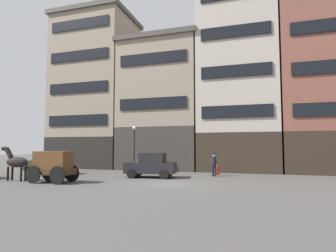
{
  "coord_description": "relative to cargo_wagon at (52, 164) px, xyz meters",
  "views": [
    {
      "loc": [
        5.15,
        -16.62,
        2.28
      ],
      "look_at": [
        -0.72,
        2.31,
        3.75
      ],
      "focal_mm": 29.82,
      "sensor_mm": 36.0,
      "label": 1
    }
  ],
  "objects": [
    {
      "name": "ground_plane",
      "position": [
        7.25,
        1.66,
        -1.15
      ],
      "size": [
        120.0,
        120.0,
        0.0
      ],
      "primitive_type": "plane",
      "color": "#4C4947"
    },
    {
      "name": "building_center_right",
      "position": [
        10.95,
        13.21,
        8.07
      ],
      "size": [
        7.73,
        7.42,
        18.35
      ],
      "color": "#33281E",
      "rests_on": "ground_plane"
    },
    {
      "name": "sedan_parked_curb",
      "position": [
        5.03,
        4.54,
        -0.23
      ],
      "size": [
        3.84,
        2.16,
        1.83
      ],
      "color": "black",
      "rests_on": "ground_plane"
    },
    {
      "name": "sedan_light",
      "position": [
        -4.04,
        4.47,
        -0.23
      ],
      "size": [
        3.78,
        2.02,
        1.83
      ],
      "color": "#2D3823",
      "rests_on": "ground_plane"
    },
    {
      "name": "streetlamp_curbside",
      "position": [
        2.12,
        7.97,
        1.52
      ],
      "size": [
        0.32,
        0.32,
        4.12
      ],
      "color": "black",
      "rests_on": "ground_plane"
    },
    {
      "name": "cargo_wagon",
      "position": [
        0.0,
        0.0,
        0.0
      ],
      "size": [
        2.91,
        1.52,
        1.98
      ],
      "color": "#3D2819",
      "rests_on": "ground_plane"
    },
    {
      "name": "fire_hydrant_curbside",
      "position": [
        9.5,
        8.0,
        -0.72
      ],
      "size": [
        0.24,
        0.24,
        0.83
      ],
      "color": "maroon",
      "rests_on": "ground_plane"
    },
    {
      "name": "building_center_left",
      "position": [
        3.17,
        13.21,
        5.62
      ],
      "size": [
        8.53,
        7.42,
        13.46
      ],
      "color": "#38332D",
      "rests_on": "ground_plane"
    },
    {
      "name": "draft_horse",
      "position": [
        -2.95,
        -0.0,
        0.12
      ],
      "size": [
        2.34,
        0.61,
        2.3
      ],
      "color": "black",
      "rests_on": "ground_plane"
    },
    {
      "name": "pedestrian_officer",
      "position": [
        9.37,
        6.81,
        -0.17
      ],
      "size": [
        0.4,
        0.4,
        1.79
      ],
      "color": "black",
      "rests_on": "ground_plane"
    },
    {
      "name": "building_far_left",
      "position": [
        -5.13,
        13.21,
        7.64
      ],
      "size": [
        8.75,
        7.42,
        17.5
      ],
      "color": "black",
      "rests_on": "ground_plane"
    },
    {
      "name": "building_far_right",
      "position": [
        19.23,
        13.21,
        7.74
      ],
      "size": [
        9.53,
        7.42,
        17.69
      ],
      "color": "#33281E",
      "rests_on": "ground_plane"
    }
  ]
}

